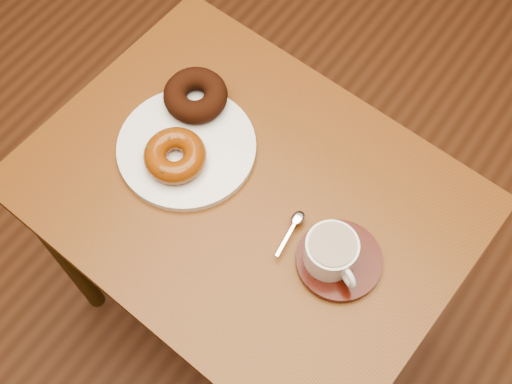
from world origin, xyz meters
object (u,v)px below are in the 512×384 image
Objects in this scene: coffee_cup at (331,252)px; donut_plate at (187,148)px; saucer at (339,260)px; cafe_table at (247,218)px.

donut_plate is at bearing -160.07° from coffee_cup.
donut_plate is 0.33m from saucer.
cafe_table is 0.18m from donut_plate.
saucer is at bearing 58.99° from coffee_cup.
donut_plate is at bearing -178.96° from cafe_table.
cafe_table is at bearing -1.79° from donut_plate.
coffee_cup is (0.18, -0.02, 0.15)m from cafe_table.
saucer is at bearing -3.50° from donut_plate.
coffee_cup is at bearing -5.21° from donut_plate.
saucer is (0.19, -0.02, 0.12)m from cafe_table.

